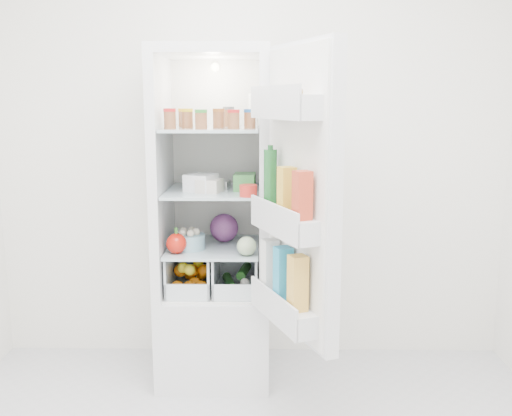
{
  "coord_description": "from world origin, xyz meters",
  "views": [
    {
      "loc": [
        0.07,
        -1.83,
        1.53
      ],
      "look_at": [
        0.03,
        0.95,
        1.0
      ],
      "focal_mm": 40.0,
      "sensor_mm": 36.0,
      "label": 1
    }
  ],
  "objects_px": {
    "refrigerator": "(215,257)",
    "fridge_door": "(296,201)",
    "red_cabbage": "(224,228)",
    "mushroom_bowl": "(189,242)"
  },
  "relations": [
    {
      "from": "mushroom_bowl",
      "to": "fridge_door",
      "type": "relative_size",
      "value": 0.13
    },
    {
      "from": "refrigerator",
      "to": "mushroom_bowl",
      "type": "bearing_deg",
      "value": -133.63
    },
    {
      "from": "red_cabbage",
      "to": "fridge_door",
      "type": "distance_m",
      "value": 0.79
    },
    {
      "from": "refrigerator",
      "to": "red_cabbage",
      "type": "relative_size",
      "value": 11.34
    },
    {
      "from": "mushroom_bowl",
      "to": "refrigerator",
      "type": "bearing_deg",
      "value": 46.37
    },
    {
      "from": "refrigerator",
      "to": "mushroom_bowl",
      "type": "height_order",
      "value": "refrigerator"
    },
    {
      "from": "refrigerator",
      "to": "fridge_door",
      "type": "relative_size",
      "value": 1.38
    },
    {
      "from": "mushroom_bowl",
      "to": "fridge_door",
      "type": "xyz_separation_m",
      "value": [
        0.54,
        -0.48,
        0.31
      ]
    },
    {
      "from": "refrigerator",
      "to": "fridge_door",
      "type": "distance_m",
      "value": 0.86
    },
    {
      "from": "red_cabbage",
      "to": "mushroom_bowl",
      "type": "xyz_separation_m",
      "value": [
        -0.18,
        -0.16,
        -0.04
      ]
    }
  ]
}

